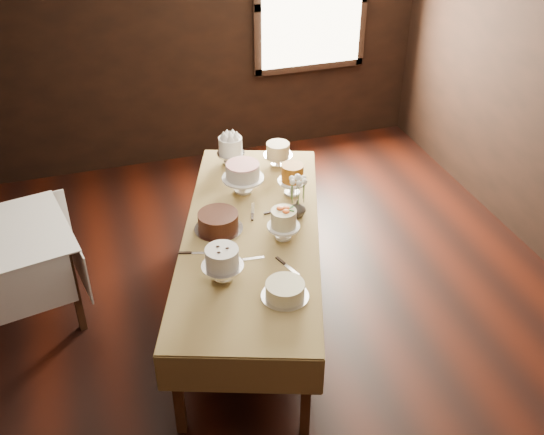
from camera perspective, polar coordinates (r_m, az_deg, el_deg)
The scene contains 20 objects.
floor at distance 4.93m, azimuth 0.71°, elevation -10.44°, with size 5.00×6.00×0.01m, color black.
wall_back at distance 6.76m, azimuth -7.44°, elevation 16.03°, with size 5.00×0.02×2.80m, color black.
window at distance 6.98m, azimuth 3.61°, elevation 18.53°, with size 1.10×0.05×1.30m, color #FFEABF.
display_table at distance 4.69m, azimuth -1.86°, elevation -1.78°, with size 1.73×2.67×0.77m.
side_table at distance 5.05m, azimuth -22.74°, elevation -2.30°, with size 1.08×1.08×0.77m.
cake_meringue at distance 5.47m, azimuth -3.70°, elevation 5.90°, with size 0.26×0.26×0.25m.
cake_speckled at distance 5.44m, azimuth 0.52°, elevation 5.57°, with size 0.28×0.28×0.22m.
cake_lattice at distance 5.07m, azimuth -2.61°, elevation 3.46°, with size 0.37×0.37×0.25m.
cake_caramel at distance 5.03m, azimuth 1.82°, elevation 3.28°, with size 0.24×0.24×0.27m.
cake_chocolate at distance 4.65m, azimuth -4.81°, elevation -0.41°, with size 0.39×0.39×0.14m.
cake_flowers at distance 4.53m, azimuth 1.04°, elevation -0.71°, with size 0.24×0.24×0.24m.
cake_swirl at distance 4.16m, azimuth -4.44°, elevation -4.29°, with size 0.28×0.28×0.25m.
cake_cream at distance 4.05m, azimuth 1.17°, elevation -6.55°, with size 0.34×0.34×0.11m.
cake_server_a at distance 4.39m, azimuth -1.68°, elevation -3.65°, with size 0.24×0.03×0.01m, color silver.
cake_server_b at distance 4.29m, azimuth 1.75°, elevation -4.67°, with size 0.24×0.03×0.01m, color silver.
cake_server_c at distance 4.90m, azimuth -1.73°, elevation 0.81°, with size 0.24×0.03×0.01m, color silver.
cake_server_d at distance 4.89m, azimuth 1.09°, elevation 0.71°, with size 0.24×0.03×0.01m, color silver.
cake_server_e at distance 4.46m, azimuth -6.23°, elevation -3.17°, with size 0.24×0.03×0.01m, color silver.
flower_vase at distance 4.79m, azimuth 2.28°, elevation 0.82°, with size 0.13×0.13×0.13m, color #2D2823.
flower_bouquet at distance 4.69m, azimuth 2.33°, elevation 2.72°, with size 0.14×0.14×0.20m, color white, non-canonical shape.
Camera 1 is at (-1.12, -3.34, 3.45)m, focal length 42.21 mm.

